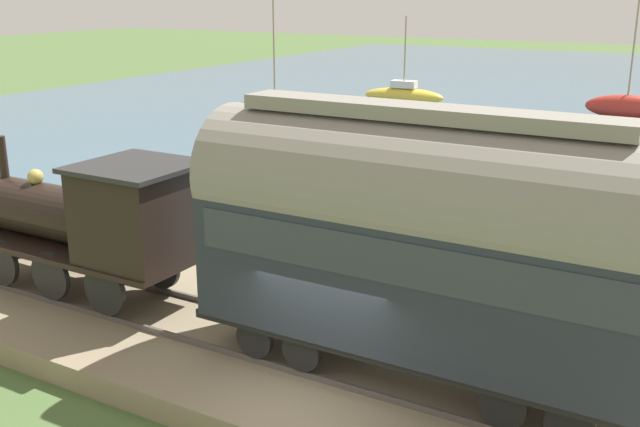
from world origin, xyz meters
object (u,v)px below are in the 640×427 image
Objects in this scene: steam_locomotive at (93,217)px; rowboat_far_out at (365,191)px; sailboat_yellow at (404,95)px; passenger_coach at (420,234)px; rowboat_mid_harbor at (459,264)px; sailboat_gray at (275,106)px; rowboat_off_pier at (232,218)px; sailboat_red at (627,106)px.

steam_locomotive is 12.27m from rowboat_far_out.
sailboat_yellow is 22.80m from rowboat_far_out.
passenger_coach is 3.88× the size of rowboat_mid_harbor.
passenger_coach reaches higher than steam_locomotive.
sailboat_gray reaches higher than steam_locomotive.
rowboat_far_out is (12.07, 7.07, -3.00)m from passenger_coach.
rowboat_mid_harbor is at bearing 13.52° from passenger_coach.
rowboat_off_pier is at bearing 176.52° from sailboat_gray.
sailboat_yellow is 2.70× the size of rowboat_far_out.
steam_locomotive is at bearing -138.78° from rowboat_far_out.
passenger_coach is at bearing -76.11° from rowboat_off_pier.
sailboat_gray is 25.60m from rowboat_mid_harbor.
sailboat_red reaches higher than sailboat_gray.
sailboat_gray reaches higher than rowboat_off_pier.
rowboat_far_out is at bearing 81.89° from rowboat_mid_harbor.
rowboat_mid_harbor is 7.72m from rowboat_off_pier.
rowboat_far_out reaches higher than rowboat_off_pier.
rowboat_far_out is at bearing 157.65° from sailboat_red.
passenger_coach is 1.23× the size of sailboat_gray.
sailboat_gray is 3.21× the size of rowboat_far_out.
sailboat_red reaches higher than rowboat_far_out.
passenger_coach is 31.89m from sailboat_gray.
passenger_coach is at bearing -90.00° from steam_locomotive.
passenger_coach is at bearing -105.21° from rowboat_far_out.
rowboat_off_pier is (-27.61, 7.61, -0.54)m from sailboat_red.
sailboat_gray is at bearing 25.13° from steam_locomotive.
steam_locomotive is 1.18× the size of sailboat_yellow.
passenger_coach is at bearing 173.73° from sailboat_red.
sailboat_gray is 3.16× the size of rowboat_mid_harbor.
sailboat_yellow is at bearing 63.64° from rowboat_off_pier.
sailboat_gray is 20.63m from rowboat_off_pier.
sailboat_yellow is 2.36× the size of rowboat_off_pier.
sailboat_yellow is at bearing 12.36° from steam_locomotive.
sailboat_yellow reaches higher than rowboat_far_out.
sailboat_red reaches higher than rowboat_off_pier.
rowboat_mid_harbor is (-18.31, -17.89, -0.47)m from sailboat_gray.
steam_locomotive is 34.25m from sailboat_yellow.
steam_locomotive reaches higher than rowboat_mid_harbor.
sailboat_gray is at bearing 80.38° from rowboat_mid_harbor.
rowboat_mid_harbor is 0.89× the size of rowboat_off_pier.
rowboat_off_pier is (7.16, 9.34, -3.07)m from passenger_coach.
sailboat_red is at bearing -9.80° from steam_locomotive.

